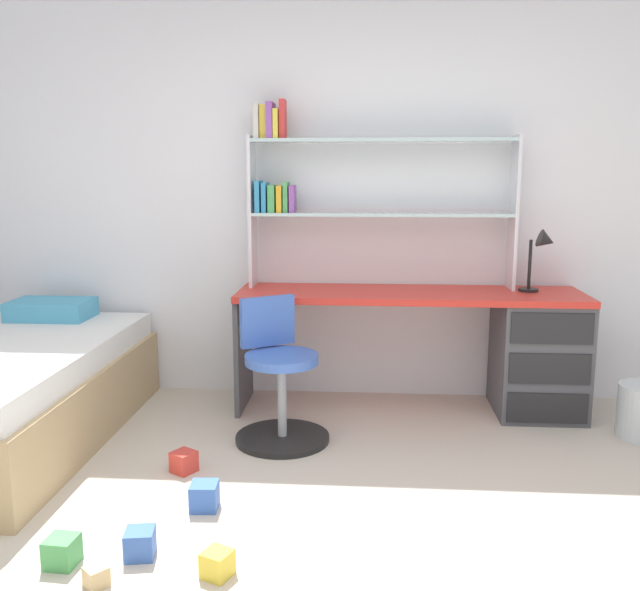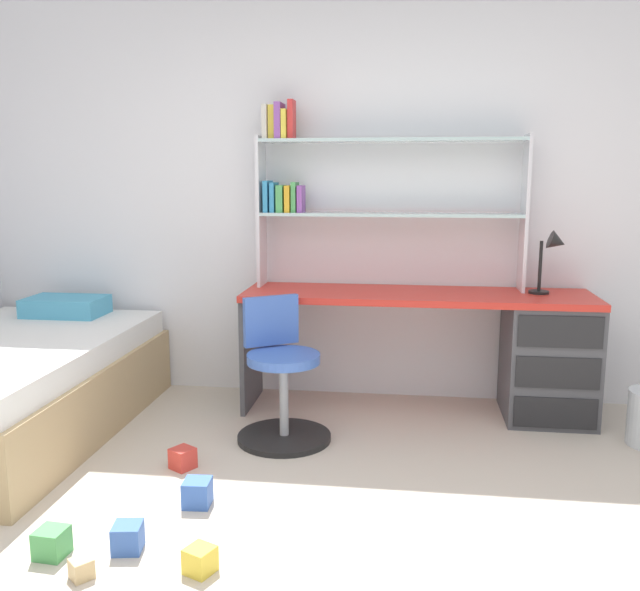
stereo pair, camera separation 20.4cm
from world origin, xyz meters
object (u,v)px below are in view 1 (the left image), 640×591
toy_block_green_2 (62,551)px  toy_block_blue_5 (140,544)px  toy_block_blue_0 (204,496)px  toy_block_red_3 (184,462)px  desk (502,345)px  toy_block_yellow_1 (217,564)px  toy_block_natural_4 (96,577)px  bookshelf_hutch (345,180)px  desk_lamp (542,251)px  swivel_chair (280,386)px

toy_block_green_2 → toy_block_blue_5: toy_block_green_2 is taller
toy_block_blue_0 → toy_block_red_3: 0.41m
desk → toy_block_yellow_1: desk is taller
toy_block_red_3 → toy_block_natural_4: 0.95m
bookshelf_hutch → toy_block_blue_5: bearing=-110.4°
desk → toy_block_yellow_1: 2.33m
toy_block_green_2 → toy_block_red_3: size_ratio=1.07×
bookshelf_hutch → toy_block_red_3: bookshelf_hutch is taller
desk → bookshelf_hutch: size_ratio=1.28×
toy_block_blue_0 → toy_block_natural_4: size_ratio=1.58×
toy_block_yellow_1 → desk_lamp: bearing=50.0°
toy_block_natural_4 → toy_block_blue_5: toy_block_blue_5 is taller
desk → toy_block_natural_4: size_ratio=28.23×
toy_block_natural_4 → desk_lamp: bearing=44.7°
bookshelf_hutch → swivel_chair: size_ratio=2.10×
toy_block_blue_5 → toy_block_red_3: bearing=92.7°
desk → toy_block_blue_5: size_ratio=19.20×
toy_block_green_2 → toy_block_natural_4: 0.22m
desk_lamp → toy_block_natural_4: (-2.00, -1.97, -0.97)m
desk_lamp → toy_block_natural_4: desk_lamp is taller
bookshelf_hutch → toy_block_blue_0: bearing=-110.1°
toy_block_natural_4 → toy_block_blue_5: bearing=64.9°
desk → bookshelf_hutch: (-0.98, 0.16, 0.99)m
desk_lamp → toy_block_blue_5: desk_lamp is taller
swivel_chair → toy_block_natural_4: swivel_chair is taller
bookshelf_hutch → toy_block_blue_5: (-0.71, -1.91, -1.36)m
toy_block_yellow_1 → toy_block_blue_5: bearing=162.1°
toy_block_yellow_1 → toy_block_blue_5: toy_block_blue_5 is taller
desk_lamp → toy_block_yellow_1: (-1.58, -1.88, -0.95)m
desk → toy_block_blue_5: bearing=-133.9°
bookshelf_hutch → toy_block_natural_4: size_ratio=22.09×
desk_lamp → toy_block_green_2: desk_lamp is taller
swivel_chair → toy_block_green_2: 1.47m
swivel_chair → toy_block_green_2: swivel_chair is taller
bookshelf_hutch → toy_block_yellow_1: bearing=-100.8°
swivel_chair → toy_block_blue_0: swivel_chair is taller
toy_block_blue_0 → desk_lamp: bearing=38.4°
toy_block_blue_0 → toy_block_yellow_1: (0.17, -0.50, -0.01)m
toy_block_blue_5 → toy_block_natural_4: bearing=-115.1°
swivel_chair → toy_block_green_2: (-0.66, -1.29, -0.25)m
toy_block_blue_0 → toy_block_green_2: 0.64m
desk → toy_block_green_2: size_ratio=18.86×
desk_lamp → toy_block_blue_0: (-1.75, -1.38, -0.95)m
bookshelf_hutch → swivel_chair: (-0.33, -0.70, -1.11)m
desk_lamp → toy_block_red_3: (-1.94, -1.02, -0.95)m
toy_block_blue_5 → swivel_chair: bearing=72.3°
toy_block_blue_0 → toy_block_natural_4: 0.64m
toy_block_green_2 → toy_block_blue_5: 0.28m
toy_block_natural_4 → toy_block_blue_5: 0.22m
toy_block_red_3 → swivel_chair: bearing=47.3°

